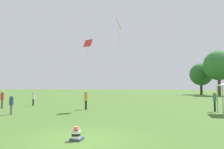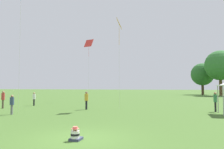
{
  "view_description": "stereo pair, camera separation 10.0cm",
  "coord_description": "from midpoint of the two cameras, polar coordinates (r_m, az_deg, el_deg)",
  "views": [
    {
      "loc": [
        3.42,
        -8.78,
        2.2
      ],
      "look_at": [
        -0.02,
        5.82,
        3.03
      ],
      "focal_mm": 35.0,
      "sensor_mm": 36.0,
      "label": 1
    },
    {
      "loc": [
        3.52,
        -8.76,
        2.2
      ],
      "look_at": [
        -0.02,
        5.82,
        3.03
      ],
      "focal_mm": 35.0,
      "sensor_mm": 36.0,
      "label": 2
    }
  ],
  "objects": [
    {
      "name": "person_standing_1",
      "position": [
        26.91,
        -19.98,
        -5.73
      ],
      "size": [
        0.33,
        0.33,
        1.53
      ],
      "rotation": [
        0.0,
        0.0,
        3.15
      ],
      "color": "black",
      "rests_on": "ground"
    },
    {
      "name": "kite_0",
      "position": [
        22.54,
        1.62,
        12.57
      ],
      "size": [
        0.58,
        1.1,
        9.02
      ],
      "rotation": [
        0.0,
        0.0,
        0.9
      ],
      "color": "orange",
      "rests_on": "ground"
    },
    {
      "name": "person_standing_0",
      "position": [
        21.26,
        25.11,
        -5.97
      ],
      "size": [
        0.31,
        0.31,
        1.72
      ],
      "rotation": [
        0.0,
        0.0,
        3.06
      ],
      "color": "black",
      "rests_on": "ground"
    },
    {
      "name": "seated_toddler",
      "position": [
        9.35,
        -9.62,
        -15.3
      ],
      "size": [
        0.44,
        0.55,
        0.58
      ],
      "rotation": [
        0.0,
        0.0,
        -0.01
      ],
      "color": "#383D56",
      "rests_on": "ground"
    },
    {
      "name": "ground_plane",
      "position": [
        9.68,
        -8.47,
        -16.27
      ],
      "size": [
        300.0,
        300.0,
        0.0
      ],
      "primitive_type": "plane",
      "color": "#426628"
    },
    {
      "name": "distant_tree_0",
      "position": [
        59.3,
        26.06,
        2.12
      ],
      "size": [
        7.28,
        7.28,
        11.01
      ],
      "color": "brown",
      "rests_on": "ground"
    },
    {
      "name": "person_standing_4",
      "position": [
        24.68,
        -26.86,
        -5.47
      ],
      "size": [
        0.45,
        0.45,
        1.76
      ],
      "rotation": [
        0.0,
        0.0,
        0.54
      ],
      "color": "brown",
      "rests_on": "ground"
    },
    {
      "name": "person_standing_3",
      "position": [
        19.04,
        -24.94,
        -6.74
      ],
      "size": [
        0.41,
        0.41,
        1.54
      ],
      "rotation": [
        0.0,
        0.0,
        3.46
      ],
      "color": "slate",
      "rests_on": "ground"
    },
    {
      "name": "kite_2",
      "position": [
        34.12,
        -6.39,
        7.91
      ],
      "size": [
        1.51,
        1.04,
        9.5
      ],
      "rotation": [
        0.0,
        0.0,
        5.21
      ],
      "color": "red",
      "rests_on": "ground"
    },
    {
      "name": "person_standing_5",
      "position": [
        21.2,
        -6.95,
        -6.33
      ],
      "size": [
        0.4,
        0.4,
        1.72
      ],
      "rotation": [
        0.0,
        0.0,
        0.14
      ],
      "color": "black",
      "rests_on": "ground"
    },
    {
      "name": "distant_tree_1",
      "position": [
        64.68,
        22.19,
        0.02
      ],
      "size": [
        6.1,
        6.1,
        8.62
      ],
      "color": "#473323",
      "rests_on": "ground"
    }
  ]
}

